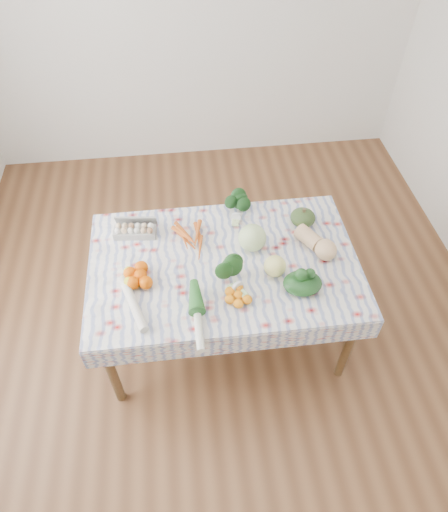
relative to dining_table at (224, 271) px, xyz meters
The scene contains 17 objects.
ground 0.68m from the dining_table, ahead, with size 4.50×4.50×0.00m, color brown.
wall_back 2.36m from the dining_table, 90.00° to the left, with size 4.00×0.04×2.80m, color white.
dining_table is the anchor object (origin of this frame).
tablecloth 0.08m from the dining_table, ahead, with size 1.66×1.06×0.01m, color silver.
egg_carton 0.63m from the dining_table, 150.98° to the left, with size 0.27×0.11×0.07m, color #9B9B96.
carrot_bunch 0.29m from the dining_table, 135.60° to the left, with size 0.24×0.22×0.04m, color #C75719.
kale_bunch 0.45m from the dining_table, 71.19° to the left, with size 0.17×0.15×0.15m, color #133813.
kabocha_squash 0.64m from the dining_table, 26.54° to the left, with size 0.17×0.17×0.11m, color #334A21.
cabbage 0.28m from the dining_table, 28.59° to the left, with size 0.18×0.18×0.18m, color #B2D088.
butternut_squash 0.61m from the dining_table, ahead, with size 0.13×0.29×0.13m, color #DBAC78.
orange_cluster 0.53m from the dining_table, behind, with size 0.26×0.26×0.09m, color #E45501.
broccoli 0.23m from the dining_table, 82.31° to the right, with size 0.17×0.17×0.12m, color #184616.
mandarin_cluster 0.31m from the dining_table, 80.06° to the right, with size 0.19×0.19×0.06m, color orange.
grapefruit 0.35m from the dining_table, 23.11° to the right, with size 0.13×0.13×0.13m, color #E4DE77.
spinach_bag 0.52m from the dining_table, 31.08° to the right, with size 0.23×0.18×0.10m, color #133413.
daikon 0.62m from the dining_table, 152.00° to the right, with size 0.05×0.05×0.36m, color silver.
leek 0.45m from the dining_table, 116.27° to the right, with size 0.05×0.05×0.43m, color silver.
Camera 1 is at (-0.22, -1.83, 2.88)m, focal length 32.00 mm.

